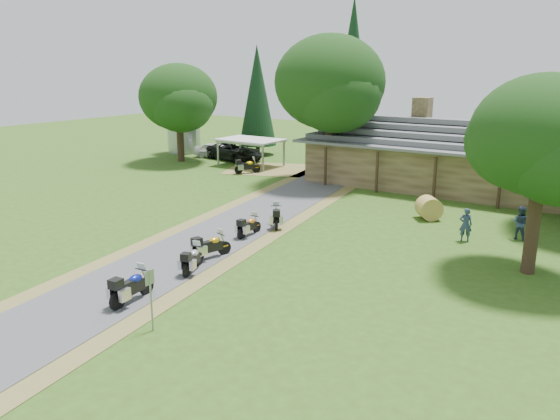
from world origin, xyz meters
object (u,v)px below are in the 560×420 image
Objects in this scene: lodge at (456,154)px; car_white_sedan at (216,148)px; car_dark_suv at (234,147)px; motorcycle_row_d at (249,225)px; carport at (251,152)px; motorcycle_row_e at (276,215)px; motorcycle_row_b at (193,258)px; motorcycle_carport_a at (247,165)px; motorcycle_row_a at (132,285)px; silo at (183,119)px; motorcycle_row_c at (211,245)px; hay_bale at (429,208)px.

lodge is 22.70m from car_white_sedan.
motorcycle_row_d is at bearing -128.04° from car_dark_suv.
carport is at bearing -176.98° from lodge.
lodge is at bearing -53.29° from motorcycle_row_e.
motorcycle_row_e is (15.20, -15.85, -0.59)m from car_dark_suv.
motorcycle_row_b is at bearing -57.81° from carport.
carport is 2.93× the size of motorcycle_row_e.
lodge is at bearing -39.87° from motorcycle_carport_a.
motorcycle_row_a is at bearing -117.09° from motorcycle_carport_a.
motorcycle_row_b is (-4.43, -22.65, -1.86)m from lodge.
carport reaches higher than car_white_sedan.
motorcycle_carport_a is (-11.28, 22.31, -0.01)m from motorcycle_row_a.
car_white_sedan reaches higher than motorcycle_row_b.
silo is 3.47× the size of motorcycle_carport_a.
car_dark_suv is 3.29× the size of motorcycle_row_a.
motorcycle_row_c is 0.98× the size of motorcycle_carport_a.
silo is 27.98m from motorcycle_row_e.
motorcycle_carport_a is (-10.09, 13.43, 0.07)m from motorcycle_row_d.
silo is at bearing 69.33° from car_white_sedan.
motorcycle_row_a is (23.24, -27.79, -2.63)m from silo.
car_dark_suv reaches higher than car_white_sedan.
motorcycle_carport_a is at bearing 21.76° from motorcycle_row_a.
motorcycle_row_a reaches higher than motorcycle_carport_a.
motorcycle_row_a is at bearing 163.69° from motorcycle_row_b.
motorcycle_carport_a is at bearing 8.07° from motorcycle_row_e.
carport is at bearing -13.96° from silo.
hay_bale is at bearing -20.52° from silo.
carport is at bearing 156.11° from hay_bale.
carport reaches higher than motorcycle_row_b.
car_dark_suv reaches higher than hay_bale.
hay_bale is at bearing -22.74° from motorcycle_row_a.
hay_bale is at bearing -82.33° from lodge.
silo is 29.18m from motorcycle_row_d.
hay_bale is at bearing -39.77° from motorcycle_row_d.
car_white_sedan is at bearing 54.67° from motorcycle_row_c.
car_white_sedan is 2.81× the size of motorcycle_carport_a.
carport is 2.79× the size of motorcycle_row_a.
lodge reaches higher than motorcycle_row_d.
motorcycle_carport_a is at bearing 36.14° from motorcycle_row_d.
lodge reaches higher than hay_bale.
car_white_sedan is 4.13× the size of hay_bale.
car_dark_suv reaches higher than motorcycle_row_c.
motorcycle_row_c is at bearing -172.04° from motorcycle_row_d.
motorcycle_row_a is 1.04× the size of motorcycle_row_c.
carport is (-17.32, -0.91, -1.28)m from lodge.
motorcycle_row_a is (16.18, -26.90, -0.56)m from car_dark_suv.
lodge is 16.57× the size of hay_bale.
car_white_sedan is 3.14× the size of motorcycle_row_d.
motorcycle_row_c is at bearing -102.99° from lodge.
silo is at bearing 95.03° from car_dark_suv.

